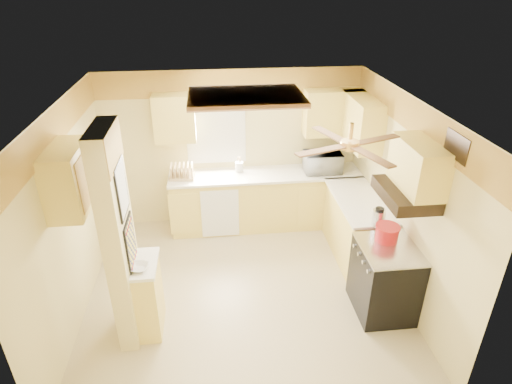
{
  "coord_description": "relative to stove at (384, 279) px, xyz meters",
  "views": [
    {
      "loc": [
        -0.33,
        -4.45,
        3.78
      ],
      "look_at": [
        0.2,
        0.35,
        1.27
      ],
      "focal_mm": 30.0,
      "sensor_mm": 36.0,
      "label": 1
    }
  ],
  "objects": [
    {
      "name": "floor",
      "position": [
        -1.67,
        0.55,
        -0.46
      ],
      "size": [
        4.0,
        4.0,
        0.0
      ],
      "primitive_type": "plane",
      "color": "tan",
      "rests_on": "ground"
    },
    {
      "name": "ceiling",
      "position": [
        -1.67,
        0.55,
        2.04
      ],
      "size": [
        4.0,
        4.0,
        0.0
      ],
      "primitive_type": "plane",
      "rotation": [
        3.14,
        0.0,
        0.0
      ],
      "color": "white",
      "rests_on": "wall_back"
    },
    {
      "name": "wall_back",
      "position": [
        -1.67,
        2.45,
        0.79
      ],
      "size": [
        4.0,
        0.0,
        4.0
      ],
      "primitive_type": "plane",
      "rotation": [
        1.57,
        0.0,
        0.0
      ],
      "color": "#DECD87",
      "rests_on": "floor"
    },
    {
      "name": "wall_front",
      "position": [
        -1.67,
        -1.35,
        0.79
      ],
      "size": [
        4.0,
        0.0,
        4.0
      ],
      "primitive_type": "plane",
      "rotation": [
        -1.57,
        0.0,
        0.0
      ],
      "color": "#DECD87",
      "rests_on": "floor"
    },
    {
      "name": "wall_left",
      "position": [
        -3.67,
        0.55,
        0.79
      ],
      "size": [
        0.0,
        3.8,
        3.8
      ],
      "primitive_type": "plane",
      "rotation": [
        1.57,
        0.0,
        1.57
      ],
      "color": "#DECD87",
      "rests_on": "floor"
    },
    {
      "name": "wall_right",
      "position": [
        0.33,
        0.55,
        0.79
      ],
      "size": [
        0.0,
        3.8,
        3.8
      ],
      "primitive_type": "plane",
      "rotation": [
        1.57,
        0.0,
        -1.57
      ],
      "color": "#DECD87",
      "rests_on": "floor"
    },
    {
      "name": "wallpaper_border",
      "position": [
        -1.67,
        2.43,
        1.84
      ],
      "size": [
        4.0,
        0.02,
        0.4
      ],
      "primitive_type": "cube",
      "color": "#F5C148",
      "rests_on": "wall_back"
    },
    {
      "name": "partition_column",
      "position": [
        -3.02,
        0.0,
        0.79
      ],
      "size": [
        0.2,
        0.7,
        2.5
      ],
      "primitive_type": "cube",
      "color": "#DECD87",
      "rests_on": "floor"
    },
    {
      "name": "partition_ledge",
      "position": [
        -2.8,
        0.0,
        -0.01
      ],
      "size": [
        0.25,
        0.55,
        0.9
      ],
      "primitive_type": "cube",
      "color": "#FFEB71",
      "rests_on": "floor"
    },
    {
      "name": "ledge_top",
      "position": [
        -2.8,
        0.0,
        0.46
      ],
      "size": [
        0.28,
        0.58,
        0.04
      ],
      "primitive_type": "cube",
      "color": "silver",
      "rests_on": "partition_ledge"
    },
    {
      "name": "lower_cabinets_back",
      "position": [
        -1.17,
        2.15,
        -0.01
      ],
      "size": [
        3.0,
        0.6,
        0.9
      ],
      "primitive_type": "cube",
      "color": "#FFEB71",
      "rests_on": "floor"
    },
    {
      "name": "lower_cabinets_right",
      "position": [
        0.03,
        1.15,
        -0.01
      ],
      "size": [
        0.6,
        1.4,
        0.9
      ],
      "primitive_type": "cube",
      "color": "#FFEB71",
      "rests_on": "floor"
    },
    {
      "name": "countertop_back",
      "position": [
        -1.17,
        2.14,
        0.46
      ],
      "size": [
        3.04,
        0.64,
        0.04
      ],
      "primitive_type": "cube",
      "color": "silver",
      "rests_on": "lower_cabinets_back"
    },
    {
      "name": "countertop_right",
      "position": [
        0.02,
        1.15,
        0.46
      ],
      "size": [
        0.64,
        1.44,
        0.04
      ],
      "primitive_type": "cube",
      "color": "silver",
      "rests_on": "lower_cabinets_right"
    },
    {
      "name": "dishwasher_panel",
      "position": [
        -1.92,
        1.84,
        -0.03
      ],
      "size": [
        0.58,
        0.02,
        0.8
      ],
      "primitive_type": "cube",
      "color": "white",
      "rests_on": "lower_cabinets_back"
    },
    {
      "name": "window",
      "position": [
        -1.92,
        2.44,
        1.09
      ],
      "size": [
        0.92,
        0.02,
        1.02
      ],
      "color": "white",
      "rests_on": "wall_back"
    },
    {
      "name": "upper_cab_back_left",
      "position": [
        -2.52,
        2.27,
        1.39
      ],
      "size": [
        0.6,
        0.35,
        0.7
      ],
      "primitive_type": "cube",
      "color": "#FFEB71",
      "rests_on": "wall_back"
    },
    {
      "name": "upper_cab_back_right",
      "position": [
        -0.12,
        2.27,
        1.39
      ],
      "size": [
        0.9,
        0.35,
        0.7
      ],
      "primitive_type": "cube",
      "color": "#FFEB71",
      "rests_on": "wall_back"
    },
    {
      "name": "upper_cab_right",
      "position": [
        0.16,
        1.8,
        1.39
      ],
      "size": [
        0.35,
        1.0,
        0.7
      ],
      "primitive_type": "cube",
      "color": "#FFEB71",
      "rests_on": "wall_right"
    },
    {
      "name": "upper_cab_left_wall",
      "position": [
        -3.49,
        0.3,
        1.39
      ],
      "size": [
        0.35,
        0.75,
        0.7
      ],
      "primitive_type": "cube",
      "color": "#FFEB71",
      "rests_on": "wall_left"
    },
    {
      "name": "upper_cab_over_stove",
      "position": [
        0.16,
        0.0,
        1.49
      ],
      "size": [
        0.35,
        0.76,
        0.52
      ],
      "primitive_type": "cube",
      "color": "#FFEB71",
      "rests_on": "wall_right"
    },
    {
      "name": "stove",
      "position": [
        0.0,
        0.0,
        0.0
      ],
      "size": [
        0.68,
        0.77,
        0.92
      ],
      "color": "black",
      "rests_on": "floor"
    },
    {
      "name": "range_hood",
      "position": [
        0.07,
        0.0,
        1.16
      ],
      "size": [
        0.5,
        0.76,
        0.14
      ],
      "primitive_type": "cube",
      "color": "black",
      "rests_on": "upper_cab_over_stove"
    },
    {
      "name": "poster_menu",
      "position": [
        -2.91,
        0.0,
        1.39
      ],
      "size": [
        0.02,
        0.42,
        0.57
      ],
      "color": "black",
      "rests_on": "partition_column"
    },
    {
      "name": "poster_nashville",
      "position": [
        -2.91,
        0.0,
        0.74
      ],
      "size": [
        0.02,
        0.42,
        0.57
      ],
      "color": "black",
      "rests_on": "partition_column"
    },
    {
      "name": "ceiling_light_panel",
      "position": [
        -1.57,
        1.05,
        2.0
      ],
      "size": [
        1.35,
        0.95,
        0.06
      ],
      "color": "brown",
      "rests_on": "ceiling"
    },
    {
      "name": "ceiling_fan",
      "position": [
        -0.67,
        -0.15,
        1.83
      ],
      "size": [
        1.15,
        1.15,
        0.26
      ],
      "color": "gold",
      "rests_on": "ceiling"
    },
    {
      "name": "vent_grate",
      "position": [
        0.31,
        -0.35,
        1.84
      ],
      "size": [
        0.02,
        0.4,
        0.25
      ],
      "primitive_type": "cube",
      "color": "black",
      "rests_on": "wall_right"
    },
    {
      "name": "microwave",
      "position": [
        -0.27,
        2.12,
        0.64
      ],
      "size": [
        0.57,
        0.39,
        0.32
      ],
      "primitive_type": "imported",
      "rotation": [
        0.0,
        0.0,
        3.13
      ],
      "color": "white",
      "rests_on": "countertop_back"
    },
    {
      "name": "bowl",
      "position": [
        -2.84,
        -0.12,
        0.51
      ],
      "size": [
        0.25,
        0.25,
        0.05
      ],
      "primitive_type": "imported",
      "rotation": [
        0.0,
        0.0,
        -0.25
      ],
      "color": "white",
      "rests_on": "ledge_top"
    },
    {
      "name": "dutch_oven",
      "position": [
        0.02,
        0.17,
        0.55
      ],
      "size": [
        0.29,
        0.29,
        0.19
      ],
      "color": "#AE1418",
      "rests_on": "stove"
    },
    {
      "name": "kettle",
      "position": [
        0.02,
        0.46,
        0.59
      ],
      "size": [
        0.16,
        0.16,
        0.24
      ],
      "color": "silver",
      "rests_on": "countertop_right"
    },
    {
      "name": "dish_rack",
      "position": [
        -2.47,
        2.13,
        0.56
      ],
      "size": [
        0.39,
        0.3,
        0.21
      ],
      "color": "tan",
      "rests_on": "countertop_back"
    },
    {
      "name": "utensil_crock",
      "position": [
        -1.58,
        2.25,
        0.56
      ],
      "size": [
        0.13,
        0.13,
        0.25
      ],
      "color": "white",
      "rests_on": "countertop_back"
    }
  ]
}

